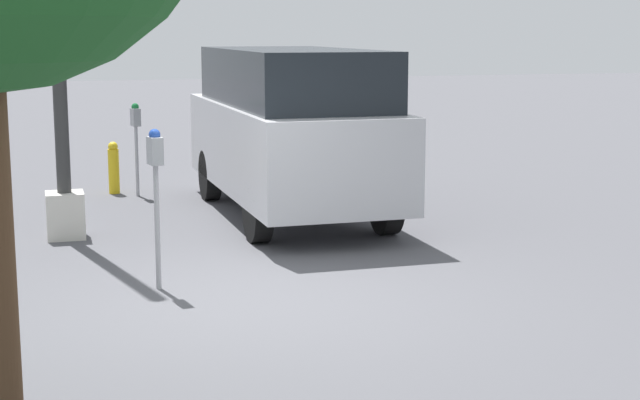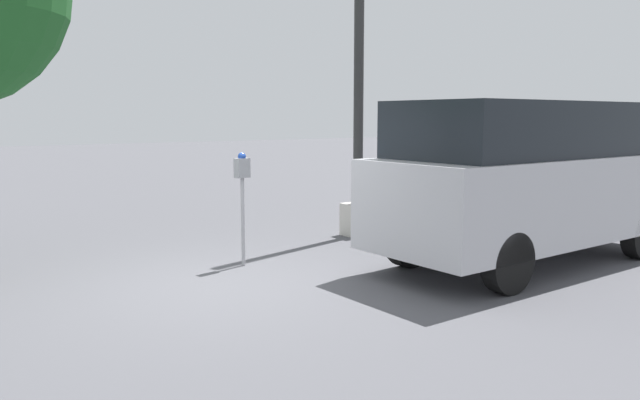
{
  "view_description": "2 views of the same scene",
  "coord_description": "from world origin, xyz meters",
  "px_view_note": "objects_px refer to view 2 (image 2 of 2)",
  "views": [
    {
      "loc": [
        -8.41,
        1.75,
        2.46
      ],
      "look_at": [
        0.23,
        -0.75,
        0.88
      ],
      "focal_mm": 55.0,
      "sensor_mm": 36.0,
      "label": 1
    },
    {
      "loc": [
        -3.25,
        -6.62,
        2.01
      ],
      "look_at": [
        1.23,
        -0.43,
        0.99
      ],
      "focal_mm": 35.0,
      "sensor_mm": 36.0,
      "label": 2
    }
  ],
  "objects_px": {
    "parked_van": "(529,177)",
    "parking_meter_near": "(242,183)",
    "lamp_post": "(359,98)",
    "fire_hydrant": "(512,203)",
    "parking_meter_far": "(517,172)"
  },
  "relations": [
    {
      "from": "lamp_post",
      "to": "parking_meter_near",
      "type": "bearing_deg",
      "value": -163.59
    },
    {
      "from": "lamp_post",
      "to": "parked_van",
      "type": "bearing_deg",
      "value": -78.09
    },
    {
      "from": "parking_meter_far",
      "to": "parking_meter_near",
      "type": "bearing_deg",
      "value": 166.37
    },
    {
      "from": "lamp_post",
      "to": "fire_hydrant",
      "type": "bearing_deg",
      "value": -14.62
    },
    {
      "from": "lamp_post",
      "to": "parked_van",
      "type": "xyz_separation_m",
      "value": [
        0.62,
        -2.92,
        -1.12
      ]
    },
    {
      "from": "parking_meter_near",
      "to": "lamp_post",
      "type": "xyz_separation_m",
      "value": [
        2.63,
        0.78,
        1.18
      ]
    },
    {
      "from": "parking_meter_far",
      "to": "fire_hydrant",
      "type": "distance_m",
      "value": 0.77
    },
    {
      "from": "parking_meter_near",
      "to": "parking_meter_far",
      "type": "bearing_deg",
      "value": -13.63
    },
    {
      "from": "parked_van",
      "to": "fire_hydrant",
      "type": "height_order",
      "value": "parked_van"
    },
    {
      "from": "parking_meter_near",
      "to": "fire_hydrant",
      "type": "bearing_deg",
      "value": -10.25
    },
    {
      "from": "fire_hydrant",
      "to": "parking_meter_near",
      "type": "bearing_deg",
      "value": 179.69
    },
    {
      "from": "parking_meter_far",
      "to": "lamp_post",
      "type": "xyz_separation_m",
      "value": [
        -2.77,
        1.12,
        1.29
      ]
    },
    {
      "from": "parked_van",
      "to": "parking_meter_near",
      "type": "bearing_deg",
      "value": 145.9
    },
    {
      "from": "parking_meter_near",
      "to": "fire_hydrant",
      "type": "distance_m",
      "value": 5.77
    },
    {
      "from": "parked_van",
      "to": "fire_hydrant",
      "type": "xyz_separation_m",
      "value": [
        2.48,
        2.11,
        -0.8
      ]
    }
  ]
}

